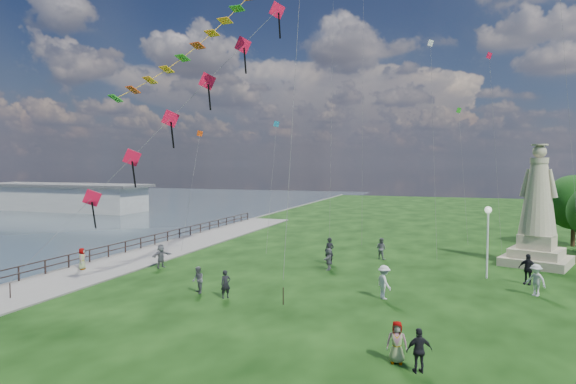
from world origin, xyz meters
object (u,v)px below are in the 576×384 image
at_px(person_0, 226,284).
at_px(person_2, 384,282).
at_px(person_5, 161,256).
at_px(pier_pavilion, 63,197).
at_px(person_11, 329,259).
at_px(person_8, 536,280).
at_px(person_10, 82,260).
at_px(statue, 538,220).
at_px(person_7, 381,248).
at_px(person_9, 528,269).
at_px(person_6, 329,251).
at_px(person_1, 198,280).
at_px(person_4, 397,342).
at_px(lamppost, 488,227).
at_px(person_3, 419,350).

xyz_separation_m(person_0, person_2, (8.07, 2.70, 0.15)).
bearing_deg(person_5, pier_pavilion, 73.20).
bearing_deg(person_5, person_11, -51.54).
distance_m(person_0, person_8, 16.94).
relative_size(person_10, person_11, 0.98).
distance_m(statue, person_7, 11.19).
distance_m(person_8, person_9, 2.65).
height_order(person_0, person_8, person_8).
distance_m(person_0, person_10, 12.45).
bearing_deg(person_10, person_5, -83.78).
bearing_deg(pier_pavilion, person_2, -32.29).
distance_m(pier_pavilion, person_2, 67.70).
bearing_deg(person_2, person_6, -4.14).
bearing_deg(person_6, person_10, -139.21).
distance_m(person_2, person_11, 7.48).
xyz_separation_m(person_1, person_10, (-10.26, 2.36, -0.02)).
xyz_separation_m(person_2, person_5, (-15.77, 2.63, -0.08)).
xyz_separation_m(person_2, person_8, (7.76, 3.33, -0.03)).
bearing_deg(statue, person_11, -134.85).
bearing_deg(person_4, lamppost, 68.91).
height_order(person_6, person_8, person_6).
bearing_deg(lamppost, person_7, 151.63).
bearing_deg(person_4, person_5, 141.14).
bearing_deg(lamppost, person_5, -168.79).
distance_m(person_4, person_7, 19.29).
relative_size(person_3, person_9, 0.85).
height_order(lamppost, person_7, lamppost).
xyz_separation_m(person_0, person_8, (15.83, 6.03, 0.12)).
bearing_deg(person_9, lamppost, -171.29).
relative_size(statue, person_1, 5.73).
xyz_separation_m(person_3, person_11, (-7.06, 14.73, -0.04)).
bearing_deg(person_11, person_6, -170.30).
relative_size(statue, person_9, 4.67).
height_order(person_9, person_10, person_9).
height_order(pier_pavilion, lamppost, lamppost).
distance_m(person_7, person_9, 10.57).
height_order(lamppost, person_9, lamppost).
xyz_separation_m(pier_pavilion, person_6, (52.22, -28.44, -0.88)).
distance_m(person_5, person_8, 23.54).
relative_size(lamppost, person_1, 3.03).
height_order(person_7, person_11, person_7).
distance_m(person_6, person_11, 1.89).
bearing_deg(person_8, person_10, -131.96).
bearing_deg(person_0, person_11, 20.13).
relative_size(pier_pavilion, person_5, 18.19).
xyz_separation_m(person_1, person_8, (17.73, 5.69, 0.12)).
height_order(person_1, person_5, person_5).
xyz_separation_m(person_5, person_11, (11.18, 3.27, -0.08)).
distance_m(person_6, person_10, 17.07).
xyz_separation_m(person_6, person_8, (12.77, -4.40, -0.09)).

